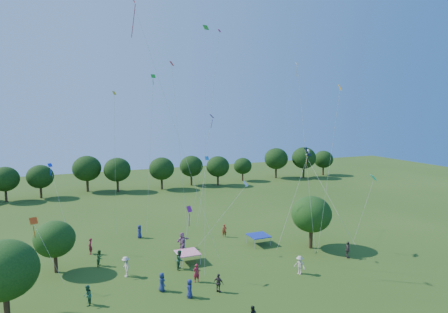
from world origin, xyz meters
The scene contains 38 objects.
near_tree_west centered at (-17.66, 12.04, 4.01)m, with size 4.70×4.70×6.14m.
near_tree_north centered at (-14.41, 20.42, 3.23)m, with size 3.76×3.76×4.93m.
near_tree_east centered at (11.44, 16.51, 3.82)m, with size 4.38×4.38×5.80m.
treeline centered at (-1.73, 55.43, 4.09)m, with size 88.01×8.77×6.77m.
tent_red_stripe centered at (-2.33, 17.82, 1.04)m, with size 2.20×2.20×1.10m.
tent_blue centered at (6.70, 19.77, 1.04)m, with size 2.20×2.20×1.10m.
crowd_person_0 centered at (-5.23, 27.33, 0.78)m, with size 0.77×0.41×1.55m, color navy.
crowd_person_1 centered at (4.18, 23.70, 0.77)m, with size 0.57×0.37×1.53m, color maroon.
crowd_person_2 centered at (-12.18, 12.60, 0.82)m, with size 0.81×0.44×1.64m, color #285F3F.
crowd_person_3 centered at (-8.54, 16.85, 0.94)m, with size 1.23×0.55×1.88m, color beige.
crowd_person_4 centered at (13.20, 12.57, 0.87)m, with size 1.02×0.46×1.74m, color #3F3532.
crowd_person_5 centered at (-1.62, 21.90, 0.90)m, with size 1.68×0.60×1.80m, color #995983.
crowd_person_6 centered at (-4.44, 10.73, 0.76)m, with size 0.75×0.41×1.53m, color navy.
crowd_person_7 centered at (-11.05, 24.05, 0.85)m, with size 0.64×0.41×1.71m, color maroon.
crowd_person_8 centered at (-10.46, 20.42, 0.79)m, with size 0.78×0.42×1.58m, color #265725.
crowd_person_9 centered at (6.39, 11.11, 0.87)m, with size 1.14×0.51×1.74m, color beige.
crowd_person_10 centered at (-1.90, 10.67, 0.80)m, with size 0.94×0.43×1.59m, color #3A302F.
crowd_person_11 centered at (-1.88, 20.70, 0.77)m, with size 1.44×0.51×1.54m, color #844D7C.
crowd_person_12 centered at (-6.23, 12.72, 0.80)m, with size 0.79×0.43×1.60m, color navy.
crowd_person_13 centered at (-2.97, 13.29, 0.83)m, with size 0.62×0.40×1.66m, color maroon.
crowd_person_14 centered at (-3.48, 16.61, 0.93)m, with size 0.92×0.50×1.86m, color #235131.
pirate_kite centered at (10.65, 16.47, 10.50)m, with size 5.48×2.74×9.84m.
red_high_kite centered at (-5.48, 18.53, 20.22)m, with size 6.67×5.64×24.25m.
small_kite_0 centered at (-15.72, 16.98, 5.46)m, with size 2.47×3.08×4.95m.
small_kite_1 centered at (9.14, 10.20, 13.65)m, with size 0.52×2.94×16.06m.
small_kite_2 centered at (15.03, 20.49, 6.94)m, with size 1.55×11.15×8.09m.
small_kite_3 centered at (-2.28, 12.56, 16.03)m, with size 1.11×1.78×20.84m.
small_kite_4 centered at (3.24, 27.65, 7.66)m, with size 2.79×3.25×7.93m.
small_kite_5 centered at (1.29, 21.66, 11.92)m, with size 2.27×2.68×13.36m.
small_kite_6 centered at (7.42, 12.59, 13.52)m, with size 2.16×1.02×18.20m.
small_kite_7 centered at (14.78, 11.34, 7.76)m, with size 1.51×1.74×7.45m.
small_kite_8 centered at (2.29, 23.00, 15.26)m, with size 1.50×3.65×22.35m.
small_kite_9 centered at (-1.99, 22.41, 15.53)m, with size 2.31×2.02×18.83m.
small_kite_10 centered at (-7.96, 25.45, 12.50)m, with size 0.53×0.65×15.80m.
small_kite_11 centered at (-3.71, 26.31, 14.41)m, with size 1.76×1.67×17.82m.
small_kite_12 centered at (-14.22, 25.94, 7.67)m, with size 1.92×4.28×8.22m.
small_kite_13 centered at (-3.41, 13.97, 5.86)m, with size 1.31×0.99×5.44m.
small_kite_14 centered at (4.13, 19.19, 6.51)m, with size 6.16×1.21×6.18m.
Camera 1 is at (-13.92, -18.74, 15.39)m, focal length 32.00 mm.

